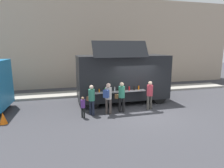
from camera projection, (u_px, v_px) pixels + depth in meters
The scene contains 11 objects.
ground_plane at pixel (144, 113), 10.61m from camera, with size 60.00×60.00×0.00m, color #38383D.
curb_strip at pixel (60, 95), 14.23m from camera, with size 28.00×1.60×0.15m, color #9E998E.
building_behind at pixel (69, 43), 17.43m from camera, with size 32.00×2.40×7.74m, color tan.
food_truck_main at pixel (123, 77), 12.45m from camera, with size 5.73×2.90×3.91m.
traffic_cone_orange at pixel (3, 118), 9.09m from camera, with size 0.36×0.36×0.55m, color orange.
trash_bin at pixel (162, 84), 15.94m from camera, with size 0.60×0.60×1.01m, color #2C5B37.
customer_front_ordering at pixel (121, 94), 10.60m from camera, with size 0.53×0.41×1.69m.
customer_mid_with_backpack at pixel (108, 95), 10.26m from camera, with size 0.51×0.54×1.70m.
customer_rear_waiting at pixel (91, 97), 10.13m from camera, with size 0.41×0.51×1.63m.
customer_extra_browsing at pixel (150, 93), 11.03m from camera, with size 0.34×0.34×1.67m.
child_near_queue at pixel (83, 105), 9.78m from camera, with size 0.23×0.23×1.11m.
Camera 1 is at (-4.32, -9.29, 3.65)m, focal length 30.97 mm.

